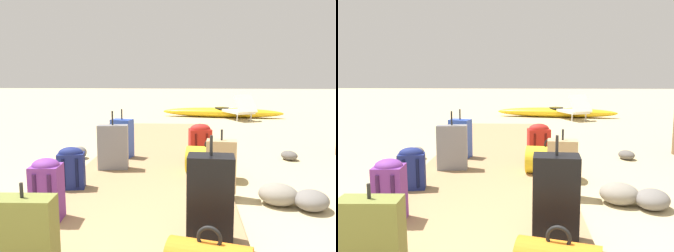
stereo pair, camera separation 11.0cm
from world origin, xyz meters
TOP-DOWN VIEW (x-y plane):
  - ground_plane at (0.00, 3.18)m, footprint 60.00×60.00m
  - boardwalk at (0.00, 3.98)m, footprint 2.01×7.96m
  - suitcase_blue at (-0.57, 4.08)m, footprint 0.37×0.30m
  - duffel_bag_yellow at (0.80, 3.20)m, footprint 0.68×0.45m
  - backpack_navy at (-0.86, 2.49)m, footprint 0.33×0.25m
  - backpack_red at (0.68, 3.81)m, footprint 0.36×0.27m
  - suitcase_black at (0.69, 1.25)m, footprint 0.37×0.25m
  - suitcase_tan at (0.88, 2.50)m, footprint 0.36×0.23m
  - backpack_purple at (-0.77, 1.59)m, footprint 0.28×0.27m
  - suitcase_grey at (-0.56, 3.36)m, footprint 0.44×0.22m
  - suitcase_olive at (-0.57, 0.75)m, footprint 0.42×0.21m
  - lounge_chair at (2.00, 9.57)m, footprint 1.15×1.64m
  - kayak at (1.56, 10.12)m, footprint 3.99×1.13m
  - rock_right_near at (1.80, 2.19)m, footprint 0.50×0.51m
  - rock_left_far at (-1.33, 4.24)m, footprint 0.28×0.30m
  - rock_right_mid at (2.17, 4.37)m, footprint 0.34×0.37m
  - rock_right_far at (1.49, 2.32)m, footprint 0.52×0.48m

SIDE VIEW (x-z plane):
  - ground_plane at x=0.00m, z-range 0.00..0.00m
  - boardwalk at x=0.00m, z-range 0.00..0.08m
  - rock_right_mid at x=2.17m, z-range 0.00..0.15m
  - rock_left_far at x=-1.33m, z-range 0.00..0.21m
  - rock_right_near at x=1.80m, z-range 0.00..0.21m
  - rock_right_far at x=1.49m, z-range 0.00..0.23m
  - kayak at x=1.56m, z-range 0.00..0.32m
  - duffel_bag_yellow at x=0.80m, z-range 0.03..0.51m
  - lounge_chair at x=2.00m, z-range -0.07..0.73m
  - backpack_navy at x=-0.86m, z-range 0.09..0.59m
  - suitcase_olive at x=-0.57m, z-range 0.03..0.66m
  - suitcase_tan at x=0.88m, z-range 0.02..0.74m
  - backpack_purple at x=-0.77m, z-range 0.09..0.67m
  - suitcase_blue at x=-0.57m, z-range 0.00..0.78m
  - backpack_red at x=0.68m, z-range 0.10..0.69m
  - suitcase_grey at x=-0.56m, z-range -0.02..0.81m
  - suitcase_black at x=0.69m, z-range 0.00..0.87m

